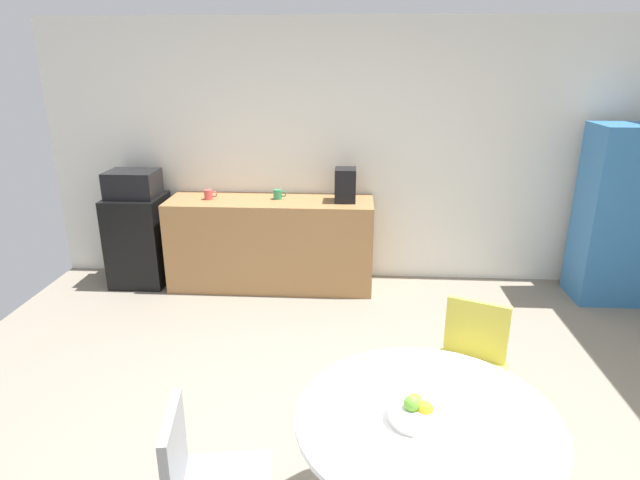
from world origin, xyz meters
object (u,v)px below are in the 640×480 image
(locker_cabinet, at_px, (615,215))
(chair_gray, at_px, (198,474))
(chair_yellow, at_px, (472,354))
(mug_white, at_px, (278,194))
(mini_fridge, at_px, (139,240))
(fruit_bowl, at_px, (415,410))
(mug_green, at_px, (209,195))
(round_table, at_px, (426,441))
(microwave, at_px, (133,184))
(coffee_maker, at_px, (345,185))

(locker_cabinet, xyz_separation_m, chair_gray, (-3.08, -3.10, -0.31))
(chair_yellow, height_order, mug_white, mug_white)
(mini_fridge, bearing_deg, fruit_bowl, -51.42)
(mug_white, height_order, mug_green, same)
(fruit_bowl, bearing_deg, locker_cabinet, 54.01)
(round_table, xyz_separation_m, mug_green, (-1.75, 3.03, 0.33))
(microwave, height_order, mug_green, microwave)
(mug_white, bearing_deg, coffee_maker, -3.17)
(fruit_bowl, distance_m, mug_green, 3.50)
(microwave, xyz_separation_m, chair_gray, (1.53, -3.20, -0.52))
(mug_white, relative_size, mug_green, 1.00)
(chair_gray, distance_m, mug_green, 3.30)
(round_table, bearing_deg, mug_white, 109.26)
(chair_yellow, distance_m, fruit_bowl, 1.08)
(locker_cabinet, distance_m, round_table, 3.62)
(round_table, bearing_deg, chair_gray, -170.94)
(coffee_maker, bearing_deg, round_table, -82.27)
(locker_cabinet, distance_m, coffee_maker, 2.53)
(locker_cabinet, bearing_deg, round_table, -125.50)
(round_table, distance_m, mug_white, 3.28)
(locker_cabinet, bearing_deg, microwave, 178.76)
(mug_white, distance_m, coffee_maker, 0.67)
(mini_fridge, relative_size, mug_white, 7.06)
(locker_cabinet, bearing_deg, mini_fridge, 178.76)
(mug_white, relative_size, coffee_maker, 0.40)
(round_table, bearing_deg, fruit_bowl, -153.43)
(chair_yellow, xyz_separation_m, fruit_bowl, (-0.45, -0.94, 0.27))
(mini_fridge, bearing_deg, round_table, -50.48)
(microwave, distance_m, chair_gray, 3.58)
(locker_cabinet, relative_size, mug_white, 12.91)
(microwave, bearing_deg, round_table, -50.48)
(mini_fridge, xyz_separation_m, mug_white, (1.43, 0.04, 0.49))
(chair_gray, height_order, fruit_bowl, fruit_bowl)
(locker_cabinet, bearing_deg, mug_green, 178.74)
(mug_green, bearing_deg, mug_white, 4.38)
(mug_white, height_order, coffee_maker, coffee_maker)
(round_table, relative_size, coffee_maker, 3.60)
(mug_green, bearing_deg, coffee_maker, 0.64)
(microwave, bearing_deg, mug_green, -1.14)
(chair_gray, xyz_separation_m, fruit_bowl, (0.92, 0.13, 0.27))
(microwave, relative_size, chair_gray, 0.58)
(mini_fridge, distance_m, chair_gray, 3.55)
(mug_green, bearing_deg, microwave, 178.86)
(chair_yellow, height_order, mug_green, mug_green)
(chair_yellow, bearing_deg, fruit_bowl, -115.72)
(locker_cabinet, xyz_separation_m, coffee_maker, (-2.51, 0.10, 0.23))
(chair_gray, bearing_deg, mug_green, 103.61)
(microwave, xyz_separation_m, round_table, (2.51, -3.04, -0.42))
(chair_yellow, distance_m, chair_gray, 1.74)
(mug_white, bearing_deg, microwave, -178.53)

